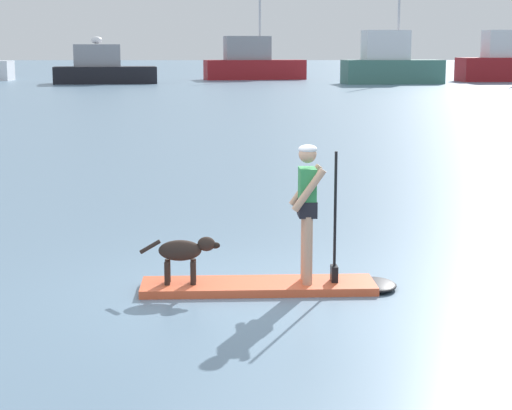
{
  "coord_description": "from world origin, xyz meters",
  "views": [
    {
      "loc": [
        -0.32,
        -10.53,
        2.99
      ],
      "look_at": [
        0.0,
        1.0,
        0.9
      ],
      "focal_mm": 61.22,
      "sensor_mm": 36.0,
      "label": 1
    }
  ],
  "objects_px": {
    "person_paddler": "(308,203)",
    "moored_boat_starboard": "(390,64)",
    "moored_boat_center": "(253,63)",
    "dog": "(184,252)",
    "moored_boat_port": "(103,69)",
    "paddleboard": "(276,286)"
  },
  "relations": [
    {
      "from": "dog",
      "to": "moored_boat_center",
      "type": "xyz_separation_m",
      "value": [
        2.61,
        72.51,
        1.02
      ]
    },
    {
      "from": "moored_boat_port",
      "to": "person_paddler",
      "type": "bearing_deg",
      "value": -79.56
    },
    {
      "from": "dog",
      "to": "moored_boat_center",
      "type": "height_order",
      "value": "moored_boat_center"
    },
    {
      "from": "person_paddler",
      "to": "dog",
      "type": "xyz_separation_m",
      "value": [
        -1.54,
        -0.03,
        -0.6
      ]
    },
    {
      "from": "moored_boat_center",
      "to": "dog",
      "type": "bearing_deg",
      "value": -92.06
    },
    {
      "from": "dog",
      "to": "moored_boat_starboard",
      "type": "relative_size",
      "value": 0.11
    },
    {
      "from": "person_paddler",
      "to": "moored_boat_port",
      "type": "xyz_separation_m",
      "value": [
        -11.72,
        63.63,
        0.12
      ]
    },
    {
      "from": "paddleboard",
      "to": "moored_boat_port",
      "type": "bearing_deg",
      "value": 100.09
    },
    {
      "from": "person_paddler",
      "to": "moored_boat_port",
      "type": "height_order",
      "value": "moored_boat_port"
    },
    {
      "from": "paddleboard",
      "to": "person_paddler",
      "type": "distance_m",
      "value": 1.12
    },
    {
      "from": "person_paddler",
      "to": "moored_boat_center",
      "type": "relative_size",
      "value": 0.18
    },
    {
      "from": "moored_boat_port",
      "to": "moored_boat_starboard",
      "type": "bearing_deg",
      "value": -2.66
    },
    {
      "from": "person_paddler",
      "to": "moored_boat_starboard",
      "type": "relative_size",
      "value": 0.18
    },
    {
      "from": "moored_boat_port",
      "to": "moored_boat_starboard",
      "type": "relative_size",
      "value": 0.94
    },
    {
      "from": "dog",
      "to": "moored_boat_center",
      "type": "relative_size",
      "value": 0.1
    },
    {
      "from": "moored_boat_starboard",
      "to": "person_paddler",
      "type": "bearing_deg",
      "value": -101.13
    },
    {
      "from": "dog",
      "to": "moored_boat_port",
      "type": "xyz_separation_m",
      "value": [
        -10.18,
        63.66,
        0.72
      ]
    },
    {
      "from": "dog",
      "to": "person_paddler",
      "type": "bearing_deg",
      "value": 1.05
    },
    {
      "from": "dog",
      "to": "moored_boat_starboard",
      "type": "distance_m",
      "value": 64.06
    },
    {
      "from": "moored_boat_port",
      "to": "moored_boat_center",
      "type": "height_order",
      "value": "moored_boat_center"
    },
    {
      "from": "moored_boat_port",
      "to": "moored_boat_starboard",
      "type": "xyz_separation_m",
      "value": [
        24.02,
        -1.12,
        0.43
      ]
    },
    {
      "from": "dog",
      "to": "moored_boat_port",
      "type": "height_order",
      "value": "moored_boat_port"
    }
  ]
}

